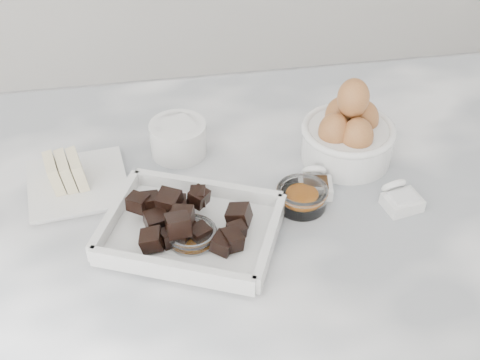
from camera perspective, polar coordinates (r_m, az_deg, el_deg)
name	(u,v)px	position (r m, az deg, el deg)	size (l,w,h in m)	color
marble_slab	(230,225)	(1.00, -0.85, -3.85)	(1.20, 0.80, 0.04)	white
chocolate_dish	(191,225)	(0.94, -4.23, -3.81)	(0.29, 0.26, 0.06)	white
butter_plate	(75,179)	(1.05, -13.89, 0.09)	(0.17, 0.17, 0.06)	white
sugar_ramekin	(178,137)	(1.10, -5.30, 3.65)	(0.09, 0.09, 0.06)	white
egg_bowl	(348,134)	(1.08, 9.21, 3.94)	(0.15, 0.15, 0.15)	white
honey_bowl	(192,238)	(0.93, -4.13, -4.93)	(0.07, 0.07, 0.03)	white
zest_bowl	(302,196)	(1.00, 5.31, -1.39)	(0.08, 0.08, 0.03)	white
vanilla_spoon	(315,183)	(1.03, 6.39, -0.28)	(0.06, 0.07, 0.04)	white
salt_spoon	(400,198)	(1.03, 13.50, -1.49)	(0.06, 0.07, 0.04)	white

